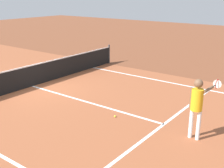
{
  "coord_description": "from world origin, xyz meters",
  "views": [
    {
      "loc": [
        -7.51,
        -10.0,
        3.92
      ],
      "look_at": [
        -0.16,
        -4.49,
        1.0
      ],
      "focal_mm": 46.09,
      "sensor_mm": 36.0,
      "label": 1
    }
  ],
  "objects": [
    {
      "name": "court_surface_inbounds",
      "position": [
        0.0,
        0.0,
        0.0
      ],
      "size": [
        10.62,
        24.4,
        0.0
      ],
      "primitive_type": "cube",
      "color": "#9E5433",
      "rests_on": "ground_plane"
    },
    {
      "name": "line_service_near",
      "position": [
        0.0,
        -6.4,
        0.0
      ],
      "size": [
        8.22,
        0.1,
        0.01
      ],
      "primitive_type": "cube",
      "color": "white",
      "rests_on": "ground_plane"
    },
    {
      "name": "tennis_ball_mid_court",
      "position": [
        -0.48,
        -4.86,
        0.03
      ],
      "size": [
        0.07,
        0.07,
        0.07
      ],
      "primitive_type": "sphere",
      "color": "#CCE033",
      "rests_on": "ground_plane"
    },
    {
      "name": "line_center_service",
      "position": [
        0.0,
        -3.2,
        0.0
      ],
      "size": [
        0.1,
        6.4,
        0.01
      ],
      "primitive_type": "cube",
      "color": "white",
      "rests_on": "ground_plane"
    },
    {
      "name": "line_sideline_right",
      "position": [
        4.11,
        -5.95,
        0.0
      ],
      "size": [
        0.1,
        11.89,
        0.01
      ],
      "primitive_type": "cube",
      "color": "white",
      "rests_on": "ground_plane"
    },
    {
      "name": "ground_plane",
      "position": [
        0.0,
        0.0,
        0.0
      ],
      "size": [
        60.0,
        60.0,
        0.0
      ],
      "primitive_type": "plane",
      "color": "brown"
    },
    {
      "name": "player_near",
      "position": [
        -0.29,
        -7.49,
        1.09
      ],
      "size": [
        1.23,
        0.55,
        1.75
      ],
      "color": "white",
      "rests_on": "ground_plane"
    },
    {
      "name": "net",
      "position": [
        0.0,
        0.0,
        0.49
      ],
      "size": [
        11.18,
        0.09,
        1.07
      ],
      "color": "#33383D",
      "rests_on": "ground_plane"
    }
  ]
}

